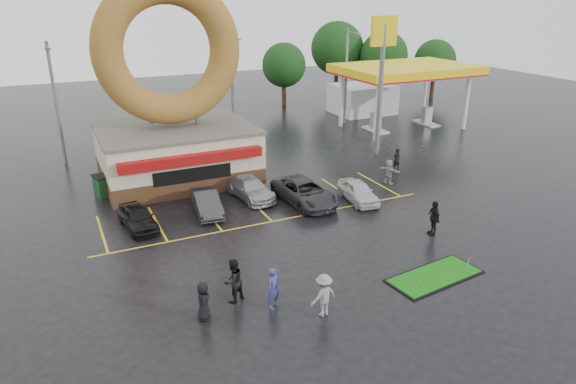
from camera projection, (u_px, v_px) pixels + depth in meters
name	position (u px, v px, depth m)	size (l,w,h in m)	color
ground	(299.00, 246.00, 26.45)	(120.00, 120.00, 0.00)	black
donut_shop	(174.00, 115.00, 34.54)	(10.20, 8.70, 13.50)	#472B19
gas_station	(386.00, 84.00, 50.66)	(12.30, 13.65, 5.90)	silver
shell_sign	(382.00, 60.00, 39.01)	(2.20, 0.36, 10.60)	slate
streetlight_left	(56.00, 101.00, 37.48)	(0.40, 2.21, 9.00)	slate
streetlight_mid	(232.00, 85.00, 43.89)	(0.40, 2.21, 9.00)	slate
streetlight_right	(347.00, 74.00, 49.50)	(0.40, 2.21, 9.00)	slate
tree_far_a	(384.00, 56.00, 60.13)	(5.60, 5.60, 8.00)	#332114
tree_far_b	(435.00, 61.00, 61.07)	(4.90, 4.90, 7.00)	#332114
tree_far_c	(337.00, 48.00, 61.67)	(6.30, 6.30, 9.00)	#332114
tree_far_d	(284.00, 65.00, 57.28)	(4.90, 4.90, 7.00)	#332114
car_black	(138.00, 217.00, 28.28)	(1.51, 3.76, 1.28)	black
car_dgrey	(207.00, 203.00, 30.21)	(1.38, 3.96, 1.30)	#2E2E31
car_silver	(250.00, 188.00, 32.45)	(1.80, 4.42, 1.28)	#9C9DA1
car_grey	(305.00, 192.00, 31.60)	(2.41, 5.22, 1.45)	#2E2E30
car_white	(358.00, 191.00, 31.95)	(1.51, 3.75, 1.28)	silver
person_blue	(274.00, 288.00, 21.06)	(0.66, 0.44, 1.82)	navy
person_blackjkt	(233.00, 281.00, 21.47)	(0.95, 0.74, 1.96)	black
person_hoodie	(324.00, 295.00, 20.54)	(1.20, 0.69, 1.85)	gray
person_bystander	(203.00, 301.00, 20.31)	(0.81, 0.53, 1.66)	black
person_cameraman	(434.00, 218.00, 27.46)	(1.12, 0.47, 1.92)	black
person_walker_near	(389.00, 172.00, 34.78)	(1.58, 0.50, 1.71)	#9A9A9D
person_walker_far	(397.00, 159.00, 37.55)	(0.59, 0.39, 1.63)	black
dumpster	(110.00, 185.00, 33.02)	(1.80, 1.20, 1.30)	#1B471F
putting_green	(435.00, 276.00, 23.63)	(4.80, 2.51, 0.57)	black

